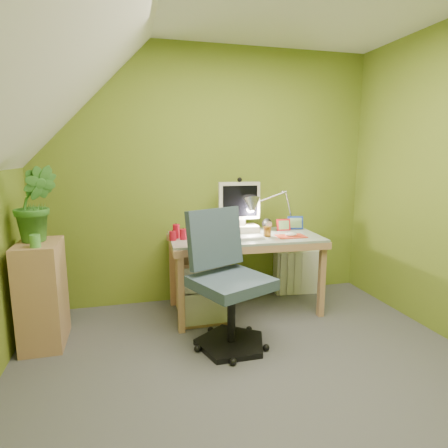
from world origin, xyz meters
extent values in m
cube|color=#4F4F54|center=(0.00, 0.00, -0.01)|extent=(3.20, 3.20, 0.01)
cube|color=olive|center=(0.00, 1.60, 1.20)|extent=(3.20, 0.01, 2.40)
cube|color=white|center=(-1.00, 0.00, 1.85)|extent=(1.10, 3.20, 1.10)
cube|color=silver|center=(0.16, 1.04, 0.71)|extent=(0.40, 0.14, 0.02)
cube|color=#B9351C|center=(0.62, 1.04, 0.71)|extent=(0.25, 0.18, 0.01)
ellipsoid|color=white|center=(0.62, 1.04, 0.72)|extent=(0.11, 0.07, 0.04)
cylinder|color=#8E5714|center=(0.42, 1.10, 0.75)|extent=(0.07, 0.07, 0.09)
cube|color=red|center=(0.66, 1.30, 0.76)|extent=(0.13, 0.03, 0.11)
cube|color=#16319C|center=(0.80, 1.34, 0.77)|extent=(0.15, 0.05, 0.12)
cube|color=#C4D491|center=(-0.16, 1.32, 0.76)|extent=(0.13, 0.09, 0.12)
cube|color=tan|center=(-1.40, 0.97, 0.39)|extent=(0.29, 0.45, 0.78)
imported|color=#347426|center=(-1.40, 1.02, 1.06)|extent=(0.34, 0.29, 0.55)
cylinder|color=#53A645|center=(-1.38, 0.82, 0.83)|extent=(0.08, 0.08, 0.09)
cube|color=white|center=(0.90, 1.50, 0.22)|extent=(0.46, 0.23, 0.45)
camera|label=1|loc=(-0.75, -1.91, 1.41)|focal=30.00mm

